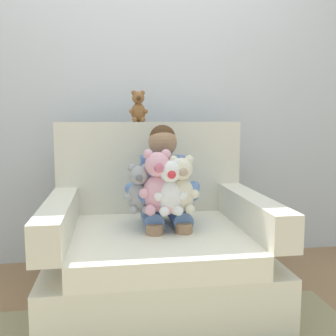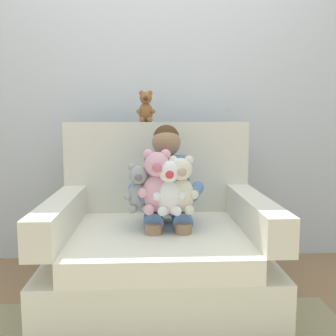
# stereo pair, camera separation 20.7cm
# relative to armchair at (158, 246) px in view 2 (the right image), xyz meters

# --- Properties ---
(ground_plane) EXTENTS (8.00, 8.00, 0.00)m
(ground_plane) POSITION_rel_armchair_xyz_m (0.00, -0.06, -0.30)
(ground_plane) COLOR #936D4C
(back_wall) EXTENTS (6.00, 0.10, 2.60)m
(back_wall) POSITION_rel_armchair_xyz_m (0.00, 0.72, 1.00)
(back_wall) COLOR silver
(back_wall) RESTS_ON ground
(armchair) EXTENTS (1.20, 1.04, 1.01)m
(armchair) POSITION_rel_armchair_xyz_m (0.00, 0.00, 0.00)
(armchair) COLOR silver
(armchair) RESTS_ON ground
(seated_child) EXTENTS (0.45, 0.39, 0.82)m
(seated_child) POSITION_rel_armchair_xyz_m (0.05, 0.04, 0.33)
(seated_child) COLOR #597AB7
(seated_child) RESTS_ON armchair
(plush_pink) EXTENTS (0.21, 0.17, 0.35)m
(plush_pink) POSITION_rel_armchair_xyz_m (-0.01, -0.12, 0.39)
(plush_pink) COLOR #EAA8BC
(plush_pink) RESTS_ON armchair
(plush_white) EXTENTS (0.18, 0.14, 0.30)m
(plush_white) POSITION_rel_armchair_xyz_m (0.06, -0.15, 0.37)
(plush_white) COLOR white
(plush_white) RESTS_ON armchair
(plush_grey) EXTENTS (0.16, 0.13, 0.27)m
(plush_grey) POSITION_rel_armchair_xyz_m (-0.11, -0.09, 0.35)
(plush_grey) COLOR #9E9EA3
(plush_grey) RESTS_ON armchair
(plush_cream) EXTENTS (0.19, 0.15, 0.31)m
(plush_cream) POSITION_rel_armchair_xyz_m (0.12, -0.13, 0.37)
(plush_cream) COLOR silver
(plush_cream) RESTS_ON armchair
(plush_brown_on_backrest) EXTENTS (0.12, 0.10, 0.21)m
(plush_brown_on_backrest) POSITION_rel_armchair_xyz_m (-0.07, 0.39, 0.81)
(plush_brown_on_backrest) COLOR brown
(plush_brown_on_backrest) RESTS_ON armchair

